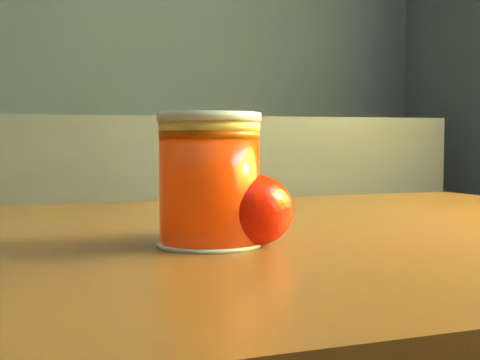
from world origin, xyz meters
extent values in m
cube|color=brown|center=(0.85, 0.18, 0.73)|extent=(1.11, 0.86, 0.04)
cylinder|color=red|center=(0.79, 0.09, 0.80)|extent=(0.08, 0.08, 0.09)
cylinder|color=#FFD268|center=(0.79, 0.09, 0.84)|extent=(0.08, 0.08, 0.01)
cylinder|color=silver|center=(0.79, 0.09, 0.85)|extent=(0.08, 0.08, 0.01)
ellipsoid|color=#FF1D05|center=(0.83, 0.08, 0.78)|extent=(0.08, 0.08, 0.06)
ellipsoid|color=#FF1D05|center=(0.82, 0.13, 0.78)|extent=(0.08, 0.08, 0.06)
camera|label=1|loc=(0.71, -0.43, 0.83)|focal=50.00mm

